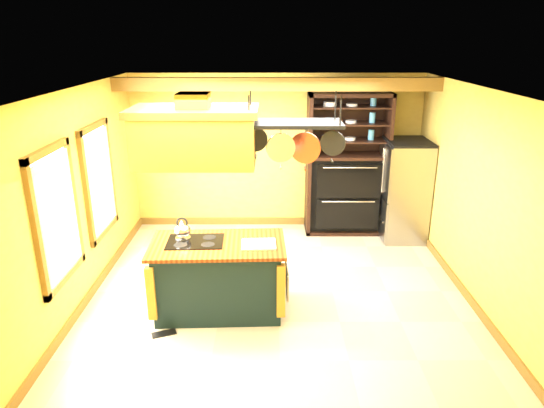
{
  "coord_description": "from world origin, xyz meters",
  "views": [
    {
      "loc": [
        -0.09,
        -5.82,
        3.3
      ],
      "look_at": [
        -0.08,
        0.3,
        1.16
      ],
      "focal_mm": 32.0,
      "sensor_mm": 36.0,
      "label": 1
    }
  ],
  "objects_px": {
    "refrigerator": "(403,193)",
    "pot_rack": "(294,132)",
    "range_hood": "(195,135)",
    "hutch": "(346,180)",
    "kitchen_island": "(219,276)"
  },
  "relations": [
    {
      "from": "refrigerator",
      "to": "pot_rack",
      "type": "bearing_deg",
      "value": -129.84
    },
    {
      "from": "pot_rack",
      "to": "refrigerator",
      "type": "xyz_separation_m",
      "value": [
        1.96,
        2.35,
        -1.48
      ]
    },
    {
      "from": "range_hood",
      "to": "pot_rack",
      "type": "bearing_deg",
      "value": 0.16
    },
    {
      "from": "range_hood",
      "to": "hutch",
      "type": "xyz_separation_m",
      "value": [
        2.14,
        2.69,
        -1.32
      ]
    },
    {
      "from": "kitchen_island",
      "to": "hutch",
      "type": "bearing_deg",
      "value": 52.06
    },
    {
      "from": "kitchen_island",
      "to": "pot_rack",
      "type": "distance_m",
      "value": 2.02
    },
    {
      "from": "hutch",
      "to": "refrigerator",
      "type": "bearing_deg",
      "value": -20.05
    },
    {
      "from": "kitchen_island",
      "to": "refrigerator",
      "type": "bearing_deg",
      "value": 37.28
    },
    {
      "from": "pot_rack",
      "to": "refrigerator",
      "type": "height_order",
      "value": "pot_rack"
    },
    {
      "from": "kitchen_island",
      "to": "hutch",
      "type": "xyz_separation_m",
      "value": [
        1.95,
        2.69,
        0.46
      ]
    },
    {
      "from": "kitchen_island",
      "to": "refrigerator",
      "type": "distance_m",
      "value": 3.73
    },
    {
      "from": "refrigerator",
      "to": "hutch",
      "type": "distance_m",
      "value": 0.99
    },
    {
      "from": "refrigerator",
      "to": "range_hood",
      "type": "bearing_deg",
      "value": -142.48
    },
    {
      "from": "pot_rack",
      "to": "hutch",
      "type": "relative_size",
      "value": 0.47
    },
    {
      "from": "refrigerator",
      "to": "kitchen_island",
      "type": "bearing_deg",
      "value": -140.63
    }
  ]
}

